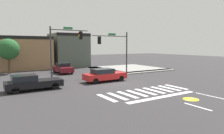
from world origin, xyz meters
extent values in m
plane|color=#302D30|center=(0.00, 0.00, 0.00)|extent=(120.00, 120.00, 0.00)
cube|color=silver|center=(-3.81, -4.50, 0.00)|extent=(0.41, 2.63, 0.01)
cube|color=silver|center=(-2.85, -4.50, 0.00)|extent=(0.41, 2.63, 0.01)
cube|color=silver|center=(-1.90, -4.50, 0.00)|extent=(0.41, 2.63, 0.01)
cube|color=silver|center=(-0.95, -4.50, 0.00)|extent=(0.41, 2.63, 0.01)
cube|color=silver|center=(0.00, -4.50, 0.00)|extent=(0.41, 2.63, 0.01)
cube|color=silver|center=(0.95, -4.50, 0.00)|extent=(0.41, 2.63, 0.01)
cube|color=silver|center=(1.90, -4.50, 0.00)|extent=(0.41, 2.63, 0.01)
cube|color=silver|center=(2.85, -4.50, 0.00)|extent=(0.41, 2.63, 0.01)
cube|color=silver|center=(3.81, -4.50, 0.00)|extent=(0.41, 2.63, 0.01)
cube|color=white|center=(0.00, -6.50, 0.00)|extent=(6.80, 0.50, 0.01)
cube|color=white|center=(0.00, -9.50, 0.00)|extent=(0.16, 2.00, 0.01)
cylinder|color=yellow|center=(1.20, -8.10, 0.00)|extent=(1.14, 1.14, 0.01)
cylinder|color=white|center=(0.94, -8.10, 0.01)|extent=(0.18, 0.18, 0.00)
cylinder|color=white|center=(1.46, -8.10, 0.01)|extent=(0.18, 0.18, 0.00)
cube|color=white|center=(1.20, -8.10, 0.01)|extent=(0.51, 0.05, 0.00)
cube|color=gray|center=(9.00, 5.20, 0.07)|extent=(10.00, 1.60, 0.15)
cube|color=gray|center=(4.80, 10.00, 0.07)|extent=(1.60, 10.00, 0.15)
cube|color=gray|center=(9.00, 10.00, 0.07)|extent=(10.00, 10.00, 0.15)
cube|color=#93704C|center=(-5.84, 19.41, 2.68)|extent=(8.33, 6.82, 5.36)
cube|color=black|center=(-5.84, 16.20, 5.11)|extent=(8.33, 0.50, 0.50)
cube|color=#4C564C|center=(2.01, 19.28, 3.02)|extent=(6.03, 6.57, 6.05)
cube|color=black|center=(2.01, 16.20, 5.80)|extent=(6.03, 0.50, 0.50)
cylinder|color=#383A3D|center=(5.14, 5.23, 2.85)|extent=(0.18, 0.18, 5.71)
cylinder|color=#383A3D|center=(2.52, 5.23, 5.12)|extent=(5.24, 0.12, 0.12)
cube|color=black|center=(0.90, 5.23, 4.55)|extent=(0.32, 0.32, 0.95)
sphere|color=#470A0A|center=(1.07, 5.23, 4.84)|extent=(0.22, 0.22, 0.22)
sphere|color=orange|center=(1.07, 5.23, 4.55)|extent=(0.22, 0.22, 0.22)
sphere|color=#0C3814|center=(1.07, 5.23, 4.25)|extent=(0.22, 0.22, 0.22)
cube|color=#197233|center=(2.78, 5.23, 5.34)|extent=(1.10, 0.03, 0.24)
cylinder|color=#383A3D|center=(-5.08, 5.47, 3.00)|extent=(0.18, 0.18, 6.00)
cylinder|color=#383A3D|center=(-2.82, 5.47, 5.67)|extent=(4.53, 0.12, 0.12)
cube|color=black|center=(-1.49, 5.47, 5.10)|extent=(0.32, 0.32, 0.95)
sphere|color=#470A0A|center=(-1.66, 5.47, 5.39)|extent=(0.22, 0.22, 0.22)
sphere|color=orange|center=(-1.66, 5.47, 5.10)|extent=(0.22, 0.22, 0.22)
sphere|color=#0C3814|center=(-1.66, 5.47, 4.80)|extent=(0.22, 0.22, 0.22)
cube|color=#197233|center=(-3.04, 5.47, 5.89)|extent=(1.10, 0.03, 0.24)
cube|color=red|center=(-0.38, 1.63, 0.60)|extent=(4.66, 1.74, 0.64)
cube|color=black|center=(-0.69, 1.63, 1.17)|extent=(2.20, 1.53, 0.50)
cylinder|color=black|center=(1.21, 2.39, 0.31)|extent=(0.62, 0.22, 0.62)
cylinder|color=black|center=(1.21, 0.86, 0.31)|extent=(0.62, 0.22, 0.62)
cylinder|color=black|center=(-1.96, 2.39, 0.31)|extent=(0.62, 0.22, 0.62)
cylinder|color=black|center=(-1.96, 0.86, 0.31)|extent=(0.62, 0.22, 0.62)
cube|color=maroon|center=(-2.06, 10.64, 0.61)|extent=(1.77, 4.27, 0.67)
cube|color=black|center=(-2.06, 10.56, 1.20)|extent=(1.56, 1.82, 0.52)
cylinder|color=black|center=(-1.28, 9.19, 0.30)|extent=(0.22, 0.60, 0.60)
cylinder|color=black|center=(-2.83, 9.19, 0.30)|extent=(0.22, 0.60, 0.60)
cylinder|color=black|center=(-1.28, 12.09, 0.30)|extent=(0.22, 0.60, 0.60)
cylinder|color=black|center=(-2.83, 12.09, 0.30)|extent=(0.22, 0.60, 0.60)
cube|color=black|center=(-7.80, 1.26, 0.56)|extent=(4.74, 1.81, 0.57)
cube|color=black|center=(-8.61, 1.26, 1.12)|extent=(2.00, 1.60, 0.54)
cylinder|color=black|center=(-6.19, 2.06, 0.31)|extent=(0.62, 0.22, 0.62)
cylinder|color=black|center=(-6.19, 0.47, 0.31)|extent=(0.62, 0.22, 0.62)
cylinder|color=black|center=(-9.41, 2.06, 0.31)|extent=(0.62, 0.22, 0.62)
cylinder|color=black|center=(-9.41, 0.47, 0.31)|extent=(0.62, 0.22, 0.62)
cylinder|color=#4C3823|center=(-8.50, 14.00, 1.40)|extent=(0.36, 0.36, 2.80)
sphere|color=#235628|center=(-8.50, 14.00, 3.40)|extent=(2.90, 2.90, 2.90)
camera|label=1|loc=(-11.43, -17.39, 3.91)|focal=32.81mm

